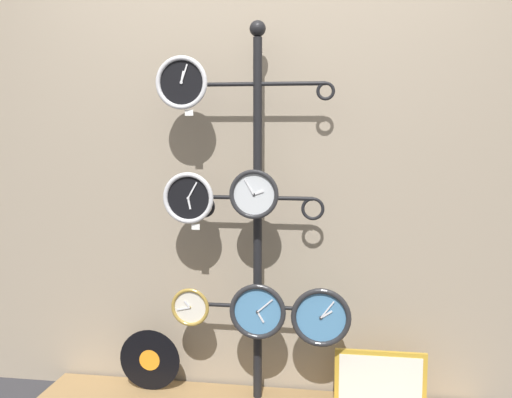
% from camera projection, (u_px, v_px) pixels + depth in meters
% --- Properties ---
extents(shop_wall, '(4.40, 0.04, 2.80)m').
position_uv_depth(shop_wall, '(262.00, 130.00, 3.03)').
color(shop_wall, gray).
rests_on(shop_wall, ground_plane).
extents(display_stand, '(0.73, 0.34, 1.92)m').
position_uv_depth(display_stand, '(258.00, 266.00, 2.95)').
color(display_stand, black).
rests_on(display_stand, ground_plane).
extents(clock_top_left, '(0.25, 0.04, 0.25)m').
position_uv_depth(clock_top_left, '(182.00, 83.00, 2.81)').
color(clock_top_left, black).
extents(clock_middle_left, '(0.25, 0.04, 0.25)m').
position_uv_depth(clock_middle_left, '(189.00, 198.00, 2.86)').
color(clock_middle_left, black).
extents(clock_middle_center, '(0.23, 0.04, 0.23)m').
position_uv_depth(clock_middle_center, '(254.00, 194.00, 2.80)').
color(clock_middle_center, silver).
extents(clock_bottom_left, '(0.19, 0.04, 0.19)m').
position_uv_depth(clock_bottom_left, '(190.00, 307.00, 2.95)').
color(clock_bottom_left, silver).
extents(clock_bottom_center, '(0.27, 0.04, 0.27)m').
position_uv_depth(clock_bottom_center, '(258.00, 311.00, 2.86)').
color(clock_bottom_center, '#4C84B2').
extents(clock_bottom_right, '(0.29, 0.04, 0.29)m').
position_uv_depth(clock_bottom_right, '(321.00, 317.00, 2.83)').
color(clock_bottom_right, '#4C84B2').
extents(vinyl_record, '(0.32, 0.01, 0.32)m').
position_uv_depth(vinyl_record, '(150.00, 360.00, 3.09)').
color(vinyl_record, black).
rests_on(vinyl_record, low_shelf).
extents(picture_frame, '(0.44, 0.02, 0.28)m').
position_uv_depth(picture_frame, '(380.00, 379.00, 2.90)').
color(picture_frame, gold).
rests_on(picture_frame, low_shelf).
extents(price_tag_upper, '(0.04, 0.00, 0.03)m').
position_uv_depth(price_tag_upper, '(189.00, 113.00, 2.82)').
color(price_tag_upper, white).
extents(price_tag_mid, '(0.04, 0.00, 0.03)m').
position_uv_depth(price_tag_mid, '(196.00, 227.00, 2.87)').
color(price_tag_mid, white).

